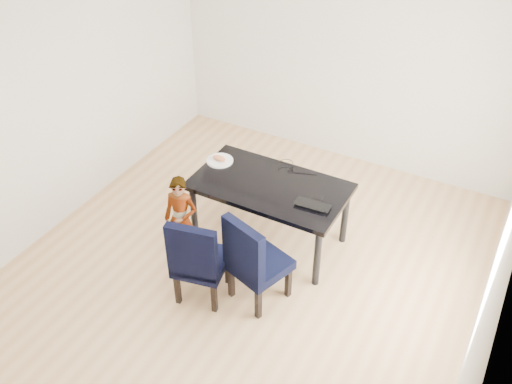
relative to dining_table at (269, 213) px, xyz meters
The scene contains 14 objects.
floor 0.63m from the dining_table, 90.00° to the right, with size 4.50×5.00×0.01m, color tan.
ceiling 2.38m from the dining_table, 90.00° to the right, with size 4.50×5.00×0.01m, color white.
wall_back 2.23m from the dining_table, 90.00° to the left, with size 4.50×0.01×2.70m, color white.
wall_front 3.16m from the dining_table, 90.00° to the right, with size 4.50×0.01×2.70m, color white.
wall_left 2.51m from the dining_table, 167.50° to the right, with size 0.01×5.00×2.70m, color white.
wall_right 2.51m from the dining_table, 12.50° to the right, with size 0.01×5.00×2.70m, color silver.
dining_table is the anchor object (origin of this frame).
chair_left 1.03m from the dining_table, 101.50° to the right, with size 0.47×0.49×0.98m, color black.
chair_right 0.85m from the dining_table, 68.77° to the right, with size 0.48×0.50×1.01m, color black.
child 0.95m from the dining_table, 136.30° to the right, with size 0.36×0.24×0.98m, color orange.
plate 0.79m from the dining_table, 169.75° to the left, with size 0.29×0.29×0.02m, color white.
sandwich 0.81m from the dining_table, behind, with size 0.16×0.07×0.06m, color #BB6C43.
laptop 0.66m from the dining_table, ahead, with size 0.36×0.23×0.03m, color black.
cable_tangle 0.49m from the dining_table, 85.61° to the left, with size 0.16×0.16×0.01m, color black.
Camera 1 is at (2.14, -3.74, 4.20)m, focal length 40.00 mm.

